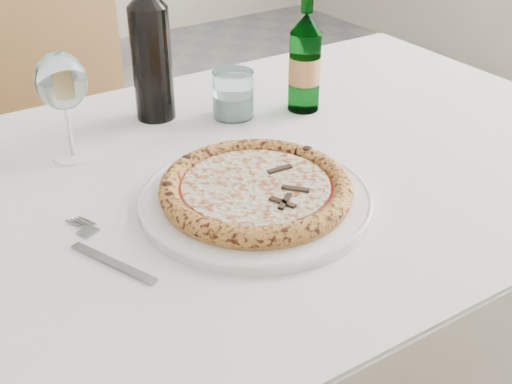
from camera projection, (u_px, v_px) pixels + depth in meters
dining_table at (222, 223)px, 1.05m from camera, size 1.45×0.88×0.76m
chair_far at (89, 119)px, 1.72m from camera, size 0.53×0.53×0.93m
plate at (256, 199)px, 0.93m from camera, size 0.34×0.34×0.02m
pizza at (256, 188)px, 0.92m from camera, size 0.28×0.28×0.03m
fork at (105, 253)px, 0.83m from camera, size 0.06×0.20×0.00m
wine_glass at (62, 84)px, 0.99m from camera, size 0.08×0.08×0.18m
tumbler at (233, 97)px, 1.18m from camera, size 0.08×0.08×0.09m
beer_bottle at (305, 62)px, 1.18m from camera, size 0.06×0.06×0.23m
wine_bottle at (151, 52)px, 1.13m from camera, size 0.07×0.07×0.29m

